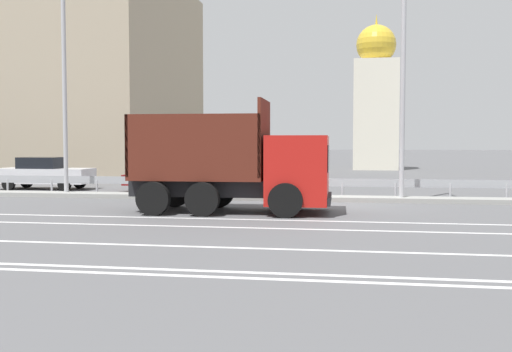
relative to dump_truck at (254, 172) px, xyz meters
name	(u,v)px	position (x,y,z in m)	size (l,w,h in m)	color
ground_plane	(341,205)	(2.69, 2.60, -1.28)	(320.00, 320.00, 0.00)	#565659
lane_strip_0	(217,219)	(-0.80, -1.82, -1.28)	(67.65, 0.16, 0.01)	silver
lane_strip_1	(203,227)	(-0.80, -3.48, -1.28)	(67.65, 0.16, 0.01)	silver
lane_strip_2	(169,246)	(-0.80, -6.45, -1.28)	(67.65, 0.16, 0.01)	silver
lane_strip_3	(120,273)	(-0.80, -9.21, -1.28)	(67.65, 0.16, 0.01)	silver
lane_strip_4	(129,268)	(-0.80, -8.78, -1.28)	(67.65, 0.16, 0.01)	silver
median_island	(342,199)	(2.69, 4.15, -1.19)	(37.21, 1.10, 0.18)	gray
median_guardrail	(342,184)	(2.69, 5.45, -0.71)	(67.65, 0.09, 0.78)	#9EA0A5
dump_truck	(254,172)	(0.00, 0.00, 0.00)	(6.42, 2.92, 3.58)	red
median_road_sign	(196,167)	(-3.05, 4.15, -0.01)	(0.79, 0.16, 2.37)	white
street_lamp_1	(62,58)	(-8.63, 4.14, 4.40)	(0.71, 2.38, 10.34)	#ADADB2
street_lamp_2	(404,53)	(4.92, 4.03, 4.23)	(0.71, 1.89, 10.12)	#ADADB2
parked_car_2	(44,173)	(-11.44, 7.65, -0.52)	(4.50, 1.83, 1.54)	silver
parked_car_3	(177,177)	(-4.83, 7.56, -0.65)	(4.67, 2.08, 1.19)	maroon
background_building_0	(86,79)	(-14.85, 19.68, 5.28)	(12.29, 15.83, 13.12)	tan
church_tower	(376,99)	(4.86, 31.57, 4.49)	(3.60, 3.60, 12.71)	silver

